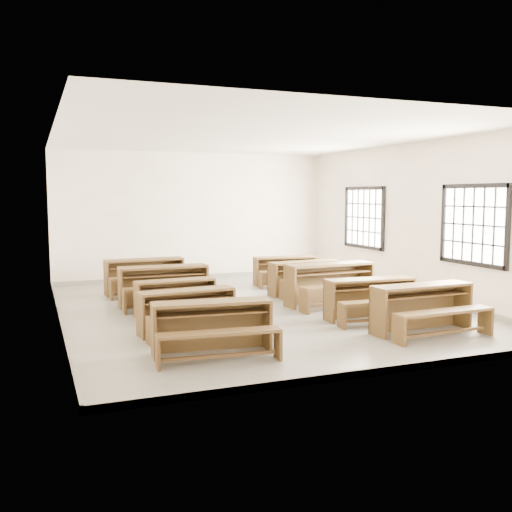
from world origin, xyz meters
name	(u,v)px	position (x,y,z in m)	size (l,w,h in m)	color
room	(261,194)	(0.09, 0.00, 2.14)	(8.50, 8.50, 3.20)	gray
desk_set_0	(213,324)	(-1.67, -2.65, 0.42)	(1.67, 0.98, 0.72)	brown
desk_set_1	(188,308)	(-1.67, -1.38, 0.39)	(1.57, 0.93, 0.68)	brown
desk_set_2	(176,295)	(-1.54, -0.05, 0.37)	(1.47, 0.84, 0.64)	brown
desk_set_3	(164,283)	(-1.53, 0.95, 0.45)	(1.71, 0.90, 0.77)	brown
desk_set_4	(145,273)	(-1.62, 2.45, 0.44)	(1.72, 0.95, 0.76)	brown
desk_set_5	(424,305)	(1.74, -2.68, 0.44)	(1.70, 0.92, 0.75)	brown
desk_set_6	(371,296)	(1.49, -1.59, 0.41)	(1.62, 0.91, 0.71)	brown
desk_set_7	(331,281)	(1.50, -0.16, 0.47)	(1.86, 1.05, 0.81)	brown
desk_set_8	(306,275)	(1.56, 1.06, 0.42)	(1.65, 0.94, 0.72)	brown
desk_set_9	(286,268)	(1.72, 2.45, 0.39)	(1.57, 0.93, 0.67)	brown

